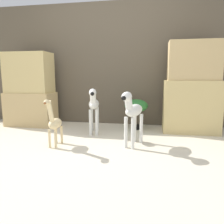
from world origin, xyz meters
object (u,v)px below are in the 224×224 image
object	(u,v)px
zebra_left	(94,105)
potted_palm_front	(136,107)
zebra_right	(133,112)
giraffe_figurine	(54,123)

from	to	relation	value
zebra_left	potted_palm_front	xyz separation A→B (m)	(0.63, 0.40, -0.07)
zebra_right	potted_palm_front	xyz separation A→B (m)	(-0.01, 0.92, -0.07)
giraffe_figurine	potted_palm_front	bearing A→B (deg)	48.42
giraffe_figurine	zebra_right	bearing A→B (deg)	9.99
potted_palm_front	zebra_right	bearing A→B (deg)	-89.07
zebra_left	giraffe_figurine	distance (m)	0.78
zebra_left	potted_palm_front	size ratio (longest dim) A/B	1.40
zebra_left	giraffe_figurine	bearing A→B (deg)	-116.27
zebra_left	giraffe_figurine	world-z (taller)	zebra_left
giraffe_figurine	potted_palm_front	xyz separation A→B (m)	(0.97, 1.09, 0.08)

